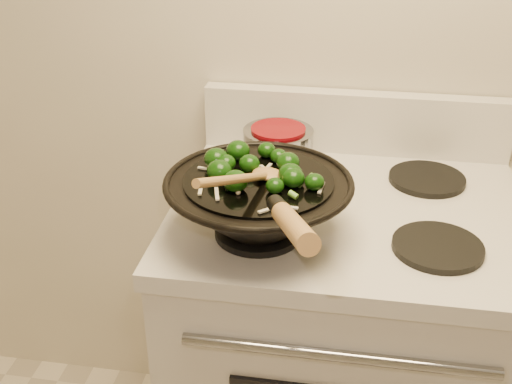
# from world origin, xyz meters

# --- Properties ---
(stove) EXTENTS (0.78, 0.67, 1.08)m
(stove) POSITION_xyz_m (-0.22, 1.17, 0.47)
(stove) COLOR silver
(stove) RESTS_ON ground
(wok) EXTENTS (0.38, 0.61, 0.25)m
(wok) POSITION_xyz_m (-0.40, 1.02, 1.00)
(wok) COLOR black
(wok) RESTS_ON stove
(stirfry) EXTENTS (0.26, 0.28, 0.04)m
(stirfry) POSITION_xyz_m (-0.41, 1.04, 1.07)
(stirfry) COLOR black
(stirfry) RESTS_ON wok
(wooden_spoon) EXTENTS (0.13, 0.28, 0.11)m
(wooden_spoon) POSITION_xyz_m (-0.41, 0.95, 1.09)
(wooden_spoon) COLOR #A1763F
(wooden_spoon) RESTS_ON wok
(saucepan) EXTENTS (0.17, 0.26, 0.10)m
(saucepan) POSITION_xyz_m (-0.40, 1.32, 0.98)
(saucepan) COLOR gray
(saucepan) RESTS_ON stove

